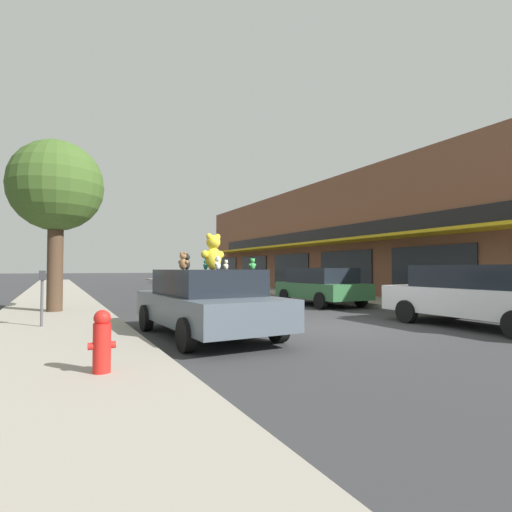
{
  "coord_description": "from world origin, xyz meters",
  "views": [
    {
      "loc": [
        -6.12,
        -8.02,
        1.46
      ],
      "look_at": [
        -1.24,
        1.64,
        1.8
      ],
      "focal_mm": 28.0,
      "sensor_mm": 36.0,
      "label": 1
    }
  ],
  "objects_px": {
    "teddy_bear_green": "(253,264)",
    "teddy_bear_brown": "(183,261)",
    "teddy_bear_giant": "(213,252)",
    "teddy_bear_cream": "(226,265)",
    "teddy_bear_pink": "(211,264)",
    "parked_car_far_center": "(321,285)",
    "street_tree": "(56,188)",
    "teddy_bear_white": "(218,263)",
    "teddy_bear_black": "(187,262)",
    "parking_meter": "(42,291)",
    "plush_art_car": "(207,301)",
    "parked_car_far_left": "(481,294)",
    "fire_hydrant": "(102,341)",
    "teddy_bear_teal": "(206,265)"
  },
  "relations": [
    {
      "from": "plush_art_car",
      "to": "teddy_bear_black",
      "type": "bearing_deg",
      "value": 169.69
    },
    {
      "from": "teddy_bear_giant",
      "to": "teddy_bear_cream",
      "type": "xyz_separation_m",
      "value": [
        0.57,
        0.65,
        -0.26
      ]
    },
    {
      "from": "teddy_bear_green",
      "to": "teddy_bear_brown",
      "type": "relative_size",
      "value": 0.64
    },
    {
      "from": "teddy_bear_teal",
      "to": "fire_hydrant",
      "type": "bearing_deg",
      "value": 120.28
    },
    {
      "from": "teddy_bear_brown",
      "to": "parking_meter",
      "type": "distance_m",
      "value": 3.53
    },
    {
      "from": "teddy_bear_black",
      "to": "fire_hydrant",
      "type": "distance_m",
      "value": 3.62
    },
    {
      "from": "teddy_bear_brown",
      "to": "parked_car_far_center",
      "type": "distance_m",
      "value": 8.71
    },
    {
      "from": "teddy_bear_cream",
      "to": "teddy_bear_white",
      "type": "xyz_separation_m",
      "value": [
        -0.78,
        -1.45,
        0.02
      ]
    },
    {
      "from": "teddy_bear_green",
      "to": "teddy_bear_white",
      "type": "bearing_deg",
      "value": -2.23
    },
    {
      "from": "street_tree",
      "to": "fire_hydrant",
      "type": "bearing_deg",
      "value": -86.33
    },
    {
      "from": "teddy_bear_teal",
      "to": "plush_art_car",
      "type": "bearing_deg",
      "value": 142.1
    },
    {
      "from": "teddy_bear_giant",
      "to": "teddy_bear_brown",
      "type": "bearing_deg",
      "value": -7.91
    },
    {
      "from": "teddy_bear_brown",
      "to": "fire_hydrant",
      "type": "xyz_separation_m",
      "value": [
        -1.83,
        -2.66,
        -1.08
      ]
    },
    {
      "from": "street_tree",
      "to": "parking_meter",
      "type": "xyz_separation_m",
      "value": [
        -0.26,
        -3.47,
        -3.02
      ]
    },
    {
      "from": "teddy_bear_brown",
      "to": "street_tree",
      "type": "relative_size",
      "value": 0.07
    },
    {
      "from": "teddy_bear_cream",
      "to": "parked_car_far_left",
      "type": "xyz_separation_m",
      "value": [
        5.86,
        -2.44,
        -0.72
      ]
    },
    {
      "from": "teddy_bear_brown",
      "to": "teddy_bear_pink",
      "type": "height_order",
      "value": "teddy_bear_brown"
    },
    {
      "from": "teddy_bear_black",
      "to": "parked_car_far_left",
      "type": "relative_size",
      "value": 0.07
    },
    {
      "from": "teddy_bear_pink",
      "to": "parked_car_far_center",
      "type": "height_order",
      "value": "teddy_bear_pink"
    },
    {
      "from": "teddy_bear_brown",
      "to": "plush_art_car",
      "type": "bearing_deg",
      "value": -106.35
    },
    {
      "from": "teddy_bear_brown",
      "to": "street_tree",
      "type": "distance_m",
      "value": 6.63
    },
    {
      "from": "parked_car_far_left",
      "to": "teddy_bear_brown",
      "type": "bearing_deg",
      "value": 166.35
    },
    {
      "from": "teddy_bear_cream",
      "to": "parking_meter",
      "type": "height_order",
      "value": "teddy_bear_cream"
    },
    {
      "from": "teddy_bear_teal",
      "to": "teddy_bear_brown",
      "type": "distance_m",
      "value": 0.87
    },
    {
      "from": "plush_art_car",
      "to": "parked_car_far_left",
      "type": "relative_size",
      "value": 0.97
    },
    {
      "from": "teddy_bear_teal",
      "to": "teddy_bear_black",
      "type": "bearing_deg",
      "value": 100.78
    },
    {
      "from": "teddy_bear_black",
      "to": "teddy_bear_green",
      "type": "xyz_separation_m",
      "value": [
        1.12,
        -0.91,
        -0.05
      ]
    },
    {
      "from": "teddy_bear_brown",
      "to": "parked_car_far_left",
      "type": "xyz_separation_m",
      "value": [
        7.11,
        -1.73,
        -0.79
      ]
    },
    {
      "from": "teddy_bear_teal",
      "to": "fire_hydrant",
      "type": "relative_size",
      "value": 0.3
    },
    {
      "from": "plush_art_car",
      "to": "teddy_bear_teal",
      "type": "bearing_deg",
      "value": 70.96
    },
    {
      "from": "teddy_bear_giant",
      "to": "teddy_bear_green",
      "type": "relative_size",
      "value": 3.31
    },
    {
      "from": "teddy_bear_giant",
      "to": "teddy_bear_white",
      "type": "relative_size",
      "value": 2.93
    },
    {
      "from": "teddy_bear_giant",
      "to": "street_tree",
      "type": "height_order",
      "value": "street_tree"
    },
    {
      "from": "teddy_bear_teal",
      "to": "teddy_bear_pink",
      "type": "relative_size",
      "value": 0.81
    },
    {
      "from": "teddy_bear_teal",
      "to": "teddy_bear_pink",
      "type": "bearing_deg",
      "value": -52.26
    },
    {
      "from": "teddy_bear_teal",
      "to": "teddy_bear_brown",
      "type": "xyz_separation_m",
      "value": [
        -0.69,
        -0.54,
        0.06
      ]
    },
    {
      "from": "parked_car_far_center",
      "to": "street_tree",
      "type": "xyz_separation_m",
      "value": [
        -9.48,
        0.77,
        3.18
      ]
    },
    {
      "from": "teddy_bear_black",
      "to": "teddy_bear_cream",
      "type": "bearing_deg",
      "value": 141.9
    },
    {
      "from": "parked_car_far_center",
      "to": "teddy_bear_pink",
      "type": "bearing_deg",
      "value": -147.79
    },
    {
      "from": "teddy_bear_brown",
      "to": "parked_car_far_left",
      "type": "bearing_deg",
      "value": -132.69
    },
    {
      "from": "street_tree",
      "to": "parking_meter",
      "type": "relative_size",
      "value": 4.17
    },
    {
      "from": "teddy_bear_giant",
      "to": "teddy_bear_brown",
      "type": "height_order",
      "value": "teddy_bear_giant"
    },
    {
      "from": "teddy_bear_brown",
      "to": "parked_car_far_left",
      "type": "distance_m",
      "value": 7.36
    },
    {
      "from": "teddy_bear_green",
      "to": "teddy_bear_pink",
      "type": "height_order",
      "value": "teddy_bear_pink"
    },
    {
      "from": "teddy_bear_cream",
      "to": "teddy_bear_green",
      "type": "relative_size",
      "value": 0.98
    },
    {
      "from": "teddy_bear_giant",
      "to": "teddy_bear_teal",
      "type": "bearing_deg",
      "value": -103.14
    },
    {
      "from": "teddy_bear_black",
      "to": "fire_hydrant",
      "type": "height_order",
      "value": "teddy_bear_black"
    },
    {
      "from": "teddy_bear_black",
      "to": "teddy_bear_green",
      "type": "relative_size",
      "value": 1.48
    },
    {
      "from": "teddy_bear_giant",
      "to": "parked_car_far_left",
      "type": "bearing_deg",
      "value": 151.02
    },
    {
      "from": "teddy_bear_cream",
      "to": "teddy_bear_brown",
      "type": "distance_m",
      "value": 1.45
    }
  ]
}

